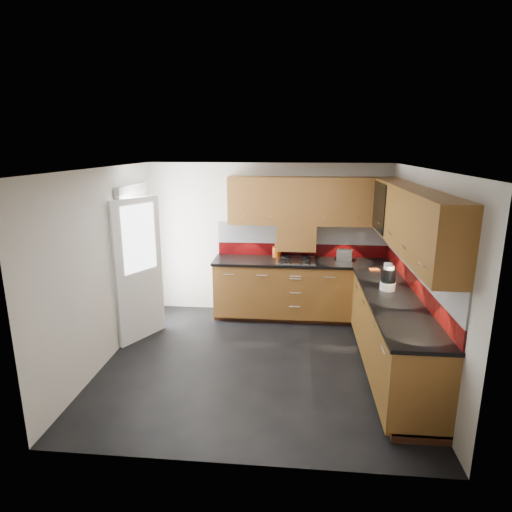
# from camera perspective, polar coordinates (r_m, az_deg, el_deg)

# --- Properties ---
(room) EXTENTS (4.00, 3.80, 2.64)m
(room) POSITION_cam_1_polar(r_m,az_deg,el_deg) (5.03, 0.25, 1.27)
(room) COLOR black
(base_cabinets) EXTENTS (2.70, 3.20, 0.95)m
(base_cabinets) POSITION_cam_1_polar(r_m,az_deg,el_deg) (6.04, 11.08, -7.26)
(base_cabinets) COLOR brown
(base_cabinets) RESTS_ON room
(countertop) EXTENTS (2.72, 3.22, 0.04)m
(countertop) POSITION_cam_1_polar(r_m,az_deg,el_deg) (5.87, 11.19, -2.93)
(countertop) COLOR black
(countertop) RESTS_ON base_cabinets
(backsplash) EXTENTS (2.70, 3.20, 0.54)m
(backsplash) POSITION_cam_1_polar(r_m,az_deg,el_deg) (6.03, 13.22, 0.29)
(backsplash) COLOR #68090C
(backsplash) RESTS_ON countertop
(upper_cabinets) EXTENTS (2.50, 3.20, 0.72)m
(upper_cabinets) POSITION_cam_1_polar(r_m,az_deg,el_deg) (5.76, 13.31, 6.02)
(upper_cabinets) COLOR brown
(upper_cabinets) RESTS_ON room
(extractor_hood) EXTENTS (0.60, 0.33, 0.40)m
(extractor_hood) POSITION_cam_1_polar(r_m,az_deg,el_deg) (6.65, 5.40, 2.54)
(extractor_hood) COLOR brown
(extractor_hood) RESTS_ON room
(glass_cabinet) EXTENTS (0.32, 0.80, 0.66)m
(glass_cabinet) POSITION_cam_1_polar(r_m,az_deg,el_deg) (6.12, 17.46, 6.47)
(glass_cabinet) COLOR black
(glass_cabinet) RESTS_ON room
(back_door) EXTENTS (0.42, 1.19, 2.04)m
(back_door) POSITION_cam_1_polar(r_m,az_deg,el_deg) (6.26, -15.57, -1.03)
(back_door) COLOR white
(back_door) RESTS_ON room
(gas_hob) EXTENTS (0.59, 0.52, 0.05)m
(gas_hob) POSITION_cam_1_polar(r_m,az_deg,el_deg) (6.56, 5.33, -0.54)
(gas_hob) COLOR silver
(gas_hob) RESTS_ON countertop
(utensil_pot) EXTENTS (0.13, 0.13, 0.47)m
(utensil_pot) POSITION_cam_1_polar(r_m,az_deg,el_deg) (6.76, 2.77, 0.70)
(utensil_pot) COLOR #C34E12
(utensil_pot) RESTS_ON countertop
(toaster) EXTENTS (0.26, 0.19, 0.17)m
(toaster) POSITION_cam_1_polar(r_m,az_deg,el_deg) (6.71, 11.76, 0.13)
(toaster) COLOR silver
(toaster) RESTS_ON countertop
(food_processor) EXTENTS (0.18, 0.18, 0.31)m
(food_processor) POSITION_cam_1_polar(r_m,az_deg,el_deg) (5.44, 17.22, -2.94)
(food_processor) COLOR white
(food_processor) RESTS_ON countertop
(paper_towel) EXTENTS (0.12, 0.12, 0.23)m
(paper_towel) POSITION_cam_1_polar(r_m,az_deg,el_deg) (5.85, 17.16, -2.00)
(paper_towel) COLOR white
(paper_towel) RESTS_ON countertop
(orange_cloth) EXTENTS (0.14, 0.12, 0.01)m
(orange_cloth) POSITION_cam_1_polar(r_m,az_deg,el_deg) (6.29, 15.51, -1.75)
(orange_cloth) COLOR orange
(orange_cloth) RESTS_ON countertop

